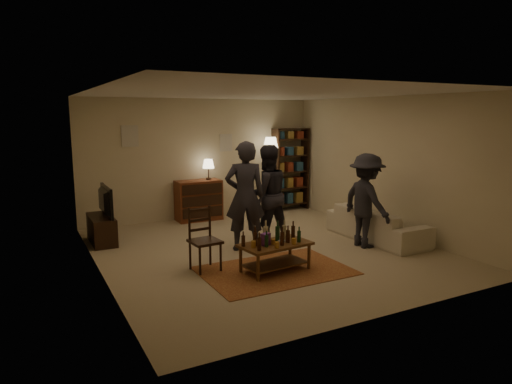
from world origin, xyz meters
TOP-DOWN VIEW (x-y plane):
  - floor at (0.00, 0.00)m, footprint 6.00×6.00m
  - room_shell at (-0.65, 2.98)m, footprint 6.00×6.00m
  - rug at (-0.39, -1.04)m, footprint 2.20×1.50m
  - coffee_table at (-0.40, -1.04)m, footprint 1.13×0.70m
  - dining_chair at (-1.32, -0.46)m, footprint 0.46×0.46m
  - tv_stand at (-2.44, 1.80)m, footprint 0.40×1.00m
  - dresser at (-0.19, 2.71)m, footprint 1.00×0.50m
  - bookshelf at (2.25, 2.78)m, footprint 0.90×0.34m
  - floor_lamp at (1.57, 2.58)m, footprint 0.36×0.36m
  - sofa at (2.20, -0.40)m, footprint 0.81×2.08m
  - person_left at (-0.29, 0.18)m, footprint 0.81×0.66m
  - person_right at (0.25, 0.39)m, footprint 0.92×0.73m
  - person_by_sofa at (1.70, -0.65)m, footprint 0.63×1.09m

SIDE VIEW (x-z plane):
  - floor at x=0.00m, z-range 0.00..0.00m
  - rug at x=-0.39m, z-range 0.00..0.01m
  - sofa at x=2.20m, z-range 0.00..0.61m
  - tv_stand at x=-2.44m, z-range -0.14..0.91m
  - coffee_table at x=-0.40m, z-range 0.01..0.78m
  - dresser at x=-0.19m, z-range -0.20..1.16m
  - dining_chair at x=-1.32m, z-range 0.02..1.01m
  - person_by_sofa at x=1.70m, z-range 0.00..1.67m
  - person_right at x=0.25m, z-range 0.00..1.81m
  - person_left at x=-0.29m, z-range 0.00..1.91m
  - bookshelf at x=2.25m, z-range 0.03..2.04m
  - floor_lamp at x=1.57m, z-range 0.64..2.46m
  - room_shell at x=-0.65m, z-range -1.19..4.81m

